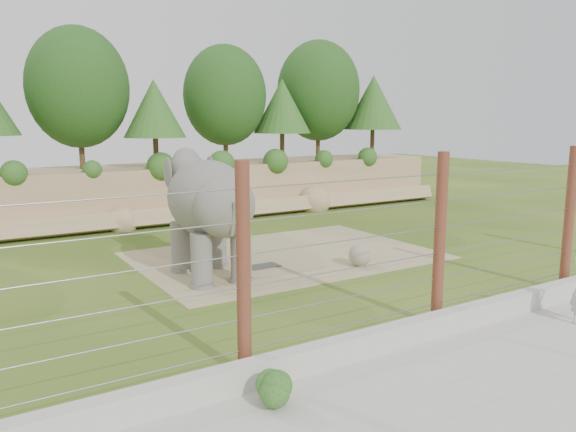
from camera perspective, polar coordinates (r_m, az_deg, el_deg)
ground at (r=16.94m, az=3.60°, el=-6.32°), size 90.00×90.00×0.00m
back_embankment at (r=27.80m, az=-10.79°, el=8.12°), size 30.00×5.52×8.77m
dirt_patch at (r=19.62m, az=-0.31°, el=-4.03°), size 10.00×7.00×0.02m
drain_grate at (r=18.15m, az=-2.48°, el=-5.10°), size 1.00×0.60×0.03m
elephant at (r=16.82m, az=-8.04°, el=-0.06°), size 2.27×4.69×3.69m
stone_ball at (r=18.27m, az=7.31°, el=-3.94°), size 0.73×0.73×0.73m
retaining_wall at (r=13.32m, az=16.41°, el=-10.12°), size 26.00×0.35×0.50m
walkway at (r=12.28m, az=23.50°, el=-13.52°), size 26.00×4.00×0.01m
barrier_fence at (r=13.17m, az=15.15°, el=-2.37°), size 20.26×0.26×4.00m
walkway_shrub at (r=9.73m, az=-0.56°, el=-16.92°), size 0.63×0.63×0.63m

